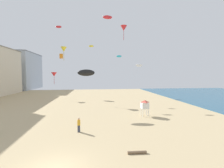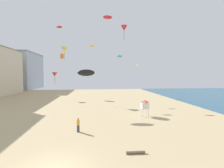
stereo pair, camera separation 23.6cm
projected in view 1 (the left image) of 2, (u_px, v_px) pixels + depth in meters
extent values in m
cube|color=#ADB7C1|center=(21.00, 71.00, 72.03)|extent=(12.77, 20.23, 16.25)
cube|color=slate|center=(20.00, 53.00, 71.54)|extent=(13.02, 20.63, 0.30)
cube|color=#383D4C|center=(79.00, 129.00, 17.92)|extent=(0.28, 0.18, 0.80)
cylinder|color=gold|center=(79.00, 123.00, 17.88)|extent=(0.34, 0.34, 0.60)
sphere|color=tan|center=(79.00, 119.00, 17.86)|extent=(0.24, 0.24, 0.24)
cylinder|color=white|center=(143.00, 113.00, 24.37)|extent=(0.10, 0.10, 1.20)
cylinder|color=white|center=(148.00, 113.00, 24.48)|extent=(0.10, 0.10, 1.20)
cylinder|color=white|center=(141.00, 112.00, 25.26)|extent=(0.10, 0.10, 1.20)
cylinder|color=white|center=(146.00, 112.00, 25.37)|extent=(0.10, 0.10, 1.20)
cube|color=white|center=(145.00, 105.00, 24.81)|extent=(1.10, 1.10, 1.00)
pyramid|color=#D14C3D|center=(145.00, 101.00, 24.77)|extent=(1.10, 1.10, 0.35)
cylinder|color=#7A6047|center=(137.00, 152.00, 13.00)|extent=(1.60, 0.30, 0.24)
cone|color=red|center=(124.00, 28.00, 33.22)|extent=(1.33, 1.33, 1.09)
cylinder|color=maroon|center=(124.00, 35.00, 33.31)|extent=(0.07, 0.07, 1.93)
ellipsoid|color=red|center=(59.00, 27.00, 39.97)|extent=(1.49, 0.41, 0.58)
ellipsoid|color=red|center=(107.00, 17.00, 28.35)|extent=(1.70, 0.47, 0.66)
cone|color=yellow|center=(64.00, 49.00, 39.43)|extent=(1.50, 1.50, 1.23)
cylinder|color=#A49220|center=(64.00, 56.00, 39.53)|extent=(0.08, 0.08, 2.19)
ellipsoid|color=#2DB7CC|center=(119.00, 56.00, 50.10)|extent=(1.71, 0.47, 0.66)
ellipsoid|color=white|center=(139.00, 65.00, 31.91)|extent=(1.41, 0.39, 0.55)
cone|color=red|center=(54.00, 74.00, 42.34)|extent=(1.44, 1.44, 1.18)
cylinder|color=maroon|center=(54.00, 80.00, 42.43)|extent=(0.08, 0.08, 2.09)
cube|color=orange|center=(61.00, 56.00, 48.13)|extent=(0.90, 0.90, 1.42)
ellipsoid|color=yellow|center=(91.00, 46.00, 40.98)|extent=(1.29, 0.36, 0.50)
ellipsoid|color=black|center=(86.00, 73.00, 25.90)|extent=(2.83, 0.79, 1.10)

